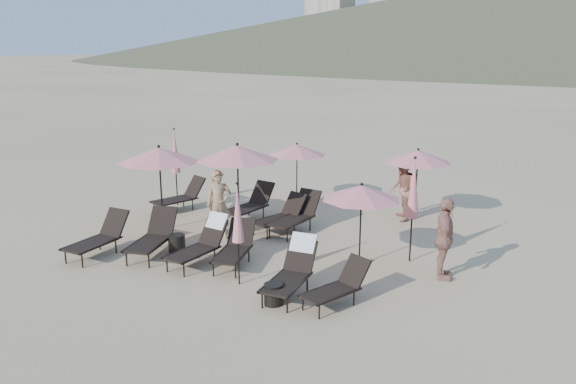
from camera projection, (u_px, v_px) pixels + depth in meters
The scene contains 25 objects.
ground at pixel (250, 280), 12.40m from camera, with size 800.00×800.00×0.00m, color #D6BA8C.
hotel_skyline at pixel (415, 9), 277.49m from camera, with size 109.00×82.00×55.00m.
lounger_0 at pixel (99, 237), 13.83m from camera, with size 0.80×1.80×1.01m.
lounger_1 at pixel (153, 236), 13.83m from camera, with size 1.25×1.94×1.04m.
lounger_2 at pixel (201, 242), 13.31m from camera, with size 0.69×1.76×1.08m.
lounger_3 at pixel (235, 247), 13.19m from camera, with size 1.14×1.78×0.96m.
lounger_4 at pixel (293, 269), 11.65m from camera, with size 0.90×1.85×1.10m.
lounger_5 at pixel (338, 286), 11.14m from camera, with size 1.03×1.61×0.87m.
lounger_6 at pixel (181, 196), 17.71m from camera, with size 1.09×1.83×0.99m.
lounger_7 at pixel (250, 204), 16.73m from camera, with size 0.82×1.84×1.03m.
lounger_8 at pixel (281, 215), 15.70m from camera, with size 0.99×1.79×0.97m.
lounger_9 at pixel (296, 215), 15.59m from camera, with size 0.76×1.87×1.07m.
umbrella_open_0 at pixel (159, 155), 15.37m from camera, with size 2.26×2.26×2.43m.
umbrella_open_1 at pixel (237, 153), 15.38m from camera, with size 2.31×2.31×2.48m.
umbrella_open_2 at pixel (361, 192), 12.88m from camera, with size 1.86×1.86×2.00m.
umbrella_open_3 at pixel (297, 150), 18.10m from camera, with size 1.90×1.90×2.04m.
umbrella_open_4 at pixel (418, 157), 16.37m from camera, with size 2.02×2.02×2.17m.
umbrella_closed_0 at pixel (238, 214), 11.81m from camera, with size 0.27×0.27×2.29m.
umbrella_closed_1 at pixel (414, 189), 13.09m from camera, with size 0.30×0.30×2.57m.
umbrella_closed_2 at pixel (175, 152), 17.97m from camera, with size 0.30×0.30×2.54m.
side_table_0 at pixel (177, 244), 13.99m from camera, with size 0.40×0.40×0.48m, color black.
side_table_1 at pixel (273, 294), 11.20m from camera, with size 0.39×0.39×0.43m, color black.
beachgoer_a at pixel (219, 205), 14.95m from camera, with size 0.68×0.45×1.87m, color tan.
beachgoer_b at pixel (402, 189), 16.54m from camera, with size 0.92×0.72×1.90m, color #AC6D58.
beachgoer_c at pixel (444, 239), 12.30m from camera, with size 1.09×0.45×1.85m, color #AE7562.
Camera 1 is at (6.79, -9.35, 4.96)m, focal length 35.00 mm.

